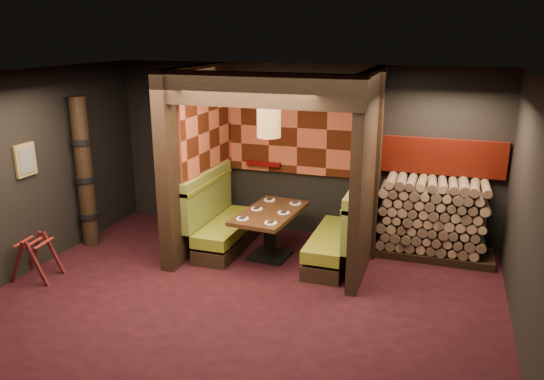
{
  "coord_description": "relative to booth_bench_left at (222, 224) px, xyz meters",
  "views": [
    {
      "loc": [
        2.32,
        -5.61,
        3.32
      ],
      "look_at": [
        0.0,
        1.3,
        1.15
      ],
      "focal_mm": 35.0,
      "sensor_mm": 36.0,
      "label": 1
    }
  ],
  "objects": [
    {
      "name": "header_beam",
      "position": [
        0.94,
        -0.95,
        2.23
      ],
      "size": [
        2.85,
        0.18,
        0.44
      ],
      "primitive_type": "cube",
      "color": "black",
      "rests_on": "partition_left"
    },
    {
      "name": "partition_right",
      "position": [
        2.26,
        0.05,
        1.02
      ],
      "size": [
        0.15,
        2.1,
        2.85
      ],
      "primitive_type": "cube",
      "color": "black",
      "rests_on": "floor"
    },
    {
      "name": "firewood_stack",
      "position": [
        3.25,
        0.7,
        0.21
      ],
      "size": [
        1.73,
        0.7,
        1.22
      ],
      "color": "black",
      "rests_on": "floor"
    },
    {
      "name": "tapa_side_panel",
      "position": [
        -0.27,
        0.17,
        1.45
      ],
      "size": [
        0.04,
        1.85,
        1.45
      ],
      "primitive_type": "cube",
      "color": "#B04C2D",
      "rests_on": "partition_left"
    },
    {
      "name": "tapa_back_panel",
      "position": [
        0.94,
        1.06,
        1.42
      ],
      "size": [
        2.4,
        0.06,
        1.55
      ],
      "primitive_type": "cube",
      "color": "#B04C2D",
      "rests_on": "wall_back"
    },
    {
      "name": "totem_column",
      "position": [
        -2.09,
        -0.55,
        0.79
      ],
      "size": [
        0.31,
        0.31,
        2.4
      ],
      "color": "black",
      "rests_on": "floor"
    },
    {
      "name": "dining_table",
      "position": [
        0.85,
        -0.12,
        0.11
      ],
      "size": [
        0.88,
        1.47,
        0.75
      ],
      "color": "black",
      "rests_on": "floor"
    },
    {
      "name": "lacquer_shelf",
      "position": [
        0.36,
        1.0,
        0.78
      ],
      "size": [
        0.6,
        0.12,
        0.07
      ],
      "primitive_type": "cube",
      "color": "#4E0507",
      "rests_on": "wall_back"
    },
    {
      "name": "luggage_rack",
      "position": [
        -2.01,
        -1.86,
        -0.07
      ],
      "size": [
        0.66,
        0.5,
        0.67
      ],
      "color": "#441113",
      "rests_on": "floor"
    },
    {
      "name": "wall_back",
      "position": [
        0.96,
        1.11,
        1.02
      ],
      "size": [
        6.5,
        0.02,
        2.85
      ],
      "primitive_type": "cube",
      "color": "black",
      "rests_on": "ground"
    },
    {
      "name": "booth_bench_left",
      "position": [
        0.0,
        0.0,
        0.0
      ],
      "size": [
        0.68,
        1.6,
        1.14
      ],
      "color": "black",
      "rests_on": "floor"
    },
    {
      "name": "floor",
      "position": [
        0.96,
        -1.65,
        -0.41
      ],
      "size": [
        6.5,
        5.5,
        0.02
      ],
      "primitive_type": "cube",
      "color": "black",
      "rests_on": "ground"
    },
    {
      "name": "framed_picture",
      "position": [
        -2.25,
        -1.55,
        1.22
      ],
      "size": [
        0.05,
        0.36,
        0.46
      ],
      "color": "olive",
      "rests_on": "wall_left"
    },
    {
      "name": "wall_right",
      "position": [
        4.22,
        -1.65,
        1.02
      ],
      "size": [
        0.02,
        5.5,
        2.85
      ],
      "primitive_type": "cube",
      "color": "black",
      "rests_on": "ground"
    },
    {
      "name": "bay_front_post",
      "position": [
        2.35,
        0.31,
        1.02
      ],
      "size": [
        0.08,
        0.08,
        2.85
      ],
      "primitive_type": "cube",
      "color": "black",
      "rests_on": "floor"
    },
    {
      "name": "partition_left",
      "position": [
        -0.39,
        -0.0,
        1.02
      ],
      "size": [
        0.2,
        2.2,
        2.85
      ],
      "primitive_type": "cube",
      "color": "black",
      "rests_on": "floor"
    },
    {
      "name": "pendant_lamp",
      "position": [
        0.85,
        -0.17,
        1.71
      ],
      "size": [
        0.34,
        0.34,
        0.97
      ],
      "color": "olive",
      "rests_on": "ceiling"
    },
    {
      "name": "mosaic_header",
      "position": [
        3.25,
        1.03,
        1.1
      ],
      "size": [
        1.83,
        0.1,
        0.56
      ],
      "primitive_type": "cube",
      "color": "#691509",
      "rests_on": "wall_back"
    },
    {
      "name": "ceiling",
      "position": [
        0.96,
        -1.65,
        2.46
      ],
      "size": [
        6.5,
        5.5,
        0.02
      ],
      "primitive_type": "cube",
      "color": "black",
      "rests_on": "ground"
    },
    {
      "name": "wall_front",
      "position": [
        0.96,
        -4.41,
        1.02
      ],
      "size": [
        6.5,
        0.02,
        2.85
      ],
      "primitive_type": "cube",
      "color": "black",
      "rests_on": "ground"
    },
    {
      "name": "wall_left",
      "position": [
        -2.3,
        -1.65,
        1.02
      ],
      "size": [
        0.02,
        5.5,
        2.85
      ],
      "primitive_type": "cube",
      "color": "black",
      "rests_on": "ground"
    },
    {
      "name": "place_settings",
      "position": [
        0.85,
        -0.12,
        0.36
      ],
      "size": [
        0.7,
        1.18,
        0.03
      ],
      "color": "white",
      "rests_on": "dining_table"
    },
    {
      "name": "booth_bench_right",
      "position": [
        1.89,
        0.0,
        0.0
      ],
      "size": [
        0.68,
        1.6,
        1.14
      ],
      "color": "black",
      "rests_on": "floor"
    }
  ]
}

